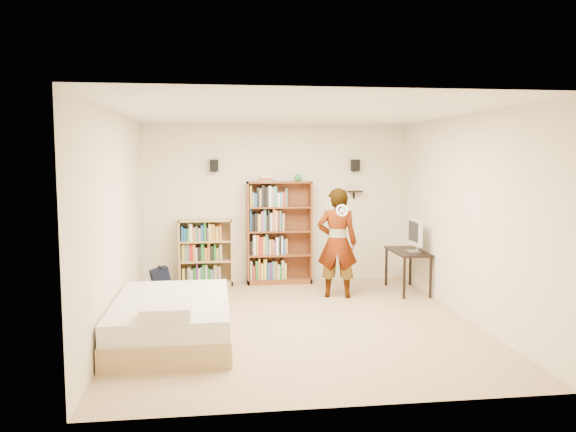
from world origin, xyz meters
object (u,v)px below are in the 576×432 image
daybed (172,314)px  person (337,243)px  computer_desk (407,271)px  tall_bookshelf (279,233)px  low_bookshelf (206,253)px

daybed → person: (2.35, 1.74, 0.54)m
computer_desk → tall_bookshelf: bearing=155.9°
low_bookshelf → tall_bookshelf: bearing=0.3°
computer_desk → person: 1.31m
computer_desk → person: size_ratio=0.58×
tall_bookshelf → low_bookshelf: size_ratio=1.57×
tall_bookshelf → computer_desk: 2.21m
tall_bookshelf → low_bookshelf: bearing=-179.7°
tall_bookshelf → daybed: tall_bookshelf is taller
low_bookshelf → computer_desk: low_bookshelf is taller
tall_bookshelf → daybed: size_ratio=0.84×
tall_bookshelf → low_bookshelf: 1.28m
low_bookshelf → person: bearing=-28.1°
computer_desk → person: (-1.19, -0.20, 0.51)m
daybed → person: size_ratio=1.23×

